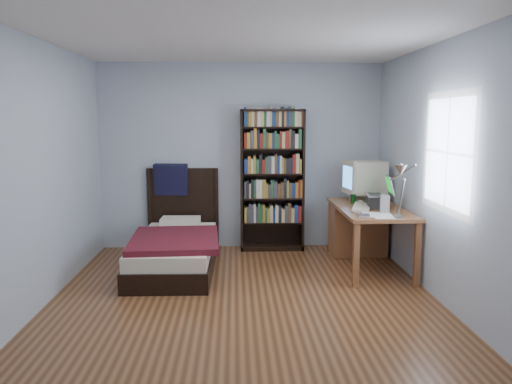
% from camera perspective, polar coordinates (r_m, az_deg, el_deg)
% --- Properties ---
extents(room, '(4.20, 4.24, 2.50)m').
position_cam_1_polar(room, '(4.71, -1.06, 2.17)').
color(room, '#552F19').
rests_on(room, ground).
extents(desk, '(0.75, 1.51, 0.73)m').
position_cam_1_polar(desk, '(6.48, 11.83, -3.81)').
color(desk, brown).
rests_on(desk, floor).
extents(crt_monitor, '(0.50, 0.46, 0.51)m').
position_cam_1_polar(crt_monitor, '(6.45, 12.24, 1.58)').
color(crt_monitor, '#BCB49C').
rests_on(crt_monitor, desk).
extents(laptop, '(0.33, 0.33, 0.38)m').
position_cam_1_polar(laptop, '(5.98, 13.80, -0.76)').
color(laptop, '#2D2D30').
rests_on(laptop, desk).
extents(desk_lamp, '(0.23, 0.52, 0.61)m').
position_cam_1_polar(desk_lamp, '(4.95, 16.21, 1.78)').
color(desk_lamp, '#99999E').
rests_on(desk_lamp, desk).
extents(keyboard, '(0.33, 0.51, 0.05)m').
position_cam_1_polar(keyboard, '(5.92, 11.98, -1.69)').
color(keyboard, beige).
rests_on(keyboard, desk).
extents(speaker, '(0.12, 0.12, 0.20)m').
position_cam_1_polar(speaker, '(5.67, 14.48, -1.36)').
color(speaker, gray).
rests_on(speaker, desk).
extents(soda_can, '(0.07, 0.07, 0.12)m').
position_cam_1_polar(soda_can, '(6.23, 11.06, -0.76)').
color(soda_can, '#073407').
rests_on(soda_can, desk).
extents(mouse, '(0.07, 0.12, 0.04)m').
position_cam_1_polar(mouse, '(6.28, 11.83, -1.09)').
color(mouse, silver).
rests_on(mouse, desk).
extents(phone_silver, '(0.05, 0.10, 0.02)m').
position_cam_1_polar(phone_silver, '(5.64, 11.16, -2.21)').
color(phone_silver, silver).
rests_on(phone_silver, desk).
extents(phone_grey, '(0.05, 0.09, 0.02)m').
position_cam_1_polar(phone_grey, '(5.52, 11.65, -2.47)').
color(phone_grey, gray).
rests_on(phone_grey, desk).
extents(external_drive, '(0.13, 0.13, 0.02)m').
position_cam_1_polar(external_drive, '(5.41, 12.22, -2.67)').
color(external_drive, gray).
rests_on(external_drive, desk).
extents(bookshelf, '(0.85, 0.30, 1.88)m').
position_cam_1_polar(bookshelf, '(6.69, 1.84, 1.37)').
color(bookshelf, black).
rests_on(bookshelf, floor).
extents(bed, '(1.02, 1.99, 1.16)m').
position_cam_1_polar(bed, '(6.06, -9.15, -6.07)').
color(bed, black).
rests_on(bed, floor).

